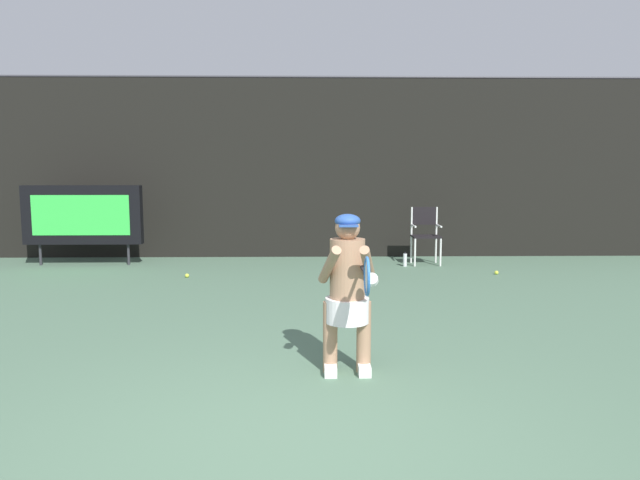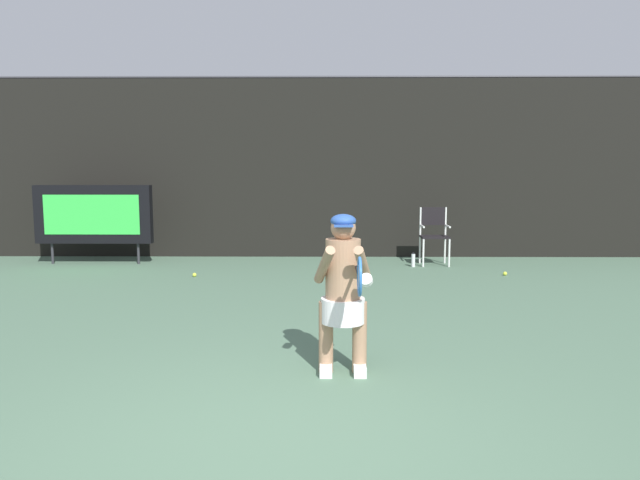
% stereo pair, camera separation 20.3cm
% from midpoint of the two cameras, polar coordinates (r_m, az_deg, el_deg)
% --- Properties ---
extents(ground, '(18.00, 22.00, 0.03)m').
position_cam_midpoint_polar(ground, '(3.99, -5.59, -20.47)').
color(ground, '#4E6D56').
extents(backdrop_screen, '(18.00, 0.12, 3.66)m').
position_cam_midpoint_polar(backdrop_screen, '(12.22, -2.60, 6.85)').
color(backdrop_screen, black).
rests_on(backdrop_screen, ground).
extents(scoreboard, '(2.20, 0.21, 1.50)m').
position_cam_midpoint_polar(scoreboard, '(12.04, -22.22, 2.23)').
color(scoreboard, black).
rests_on(scoreboard, ground).
extents(umpire_chair, '(0.52, 0.44, 1.08)m').
position_cam_midpoint_polar(umpire_chair, '(11.46, 9.54, 0.79)').
color(umpire_chair, white).
rests_on(umpire_chair, ground).
extents(water_bottle, '(0.07, 0.07, 0.27)m').
position_cam_midpoint_polar(water_bottle, '(11.19, 7.62, -1.89)').
color(water_bottle, silver).
rests_on(water_bottle, ground).
extents(tennis_player, '(0.53, 0.60, 1.42)m').
position_cam_midpoint_polar(tennis_player, '(5.28, 1.53, -4.66)').
color(tennis_player, white).
rests_on(tennis_player, ground).
extents(tennis_racket, '(0.03, 0.60, 0.31)m').
position_cam_midpoint_polar(tennis_racket, '(4.67, 3.24, -3.44)').
color(tennis_racket, black).
extents(tennis_ball_loose, '(0.07, 0.07, 0.07)m').
position_cam_midpoint_polar(tennis_ball_loose, '(10.24, -13.16, -3.33)').
color(tennis_ball_loose, '#CCDB3D').
rests_on(tennis_ball_loose, ground).
extents(tennis_ball_spare, '(0.07, 0.07, 0.07)m').
position_cam_midpoint_polar(tennis_ball_spare, '(10.66, 16.00, -3.02)').
color(tennis_ball_spare, '#CCDB3D').
rests_on(tennis_ball_spare, ground).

